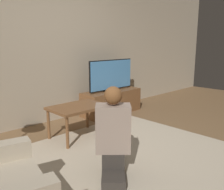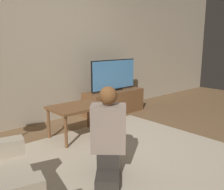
# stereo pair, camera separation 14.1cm
# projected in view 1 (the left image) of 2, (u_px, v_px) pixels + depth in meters

# --- Properties ---
(ground_plane) EXTENTS (10.00, 10.00, 0.00)m
(ground_plane) POSITION_uv_depth(u_px,v_px,m) (133.00, 157.00, 2.97)
(ground_plane) COLOR brown
(wall_back) EXTENTS (10.00, 0.06, 2.60)m
(wall_back) POSITION_uv_depth(u_px,v_px,m) (45.00, 44.00, 4.05)
(wall_back) COLOR tan
(wall_back) RESTS_ON ground_plane
(rug) EXTENTS (2.43, 2.37, 0.02)m
(rug) POSITION_uv_depth(u_px,v_px,m) (133.00, 156.00, 2.96)
(rug) COLOR #BCAD93
(rug) RESTS_ON ground_plane
(tv_stand) EXTENTS (1.20, 0.44, 0.44)m
(tv_stand) POSITION_uv_depth(u_px,v_px,m) (111.00, 102.00, 4.76)
(tv_stand) COLOR brown
(tv_stand) RESTS_ON ground_plane
(tv) EXTENTS (1.04, 0.08, 0.58)m
(tv) POSITION_uv_depth(u_px,v_px,m) (111.00, 75.00, 4.65)
(tv) COLOR black
(tv) RESTS_ON tv_stand
(coffee_table) EXTENTS (0.76, 0.53, 0.47)m
(coffee_table) POSITION_uv_depth(u_px,v_px,m) (78.00, 110.00, 3.47)
(coffee_table) COLOR brown
(coffee_table) RESTS_ON ground_plane
(person_kneeling) EXTENTS (0.70, 0.72, 0.91)m
(person_kneeling) POSITION_uv_depth(u_px,v_px,m) (113.00, 133.00, 2.46)
(person_kneeling) COLOR #332D28
(person_kneeling) RESTS_ON rug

